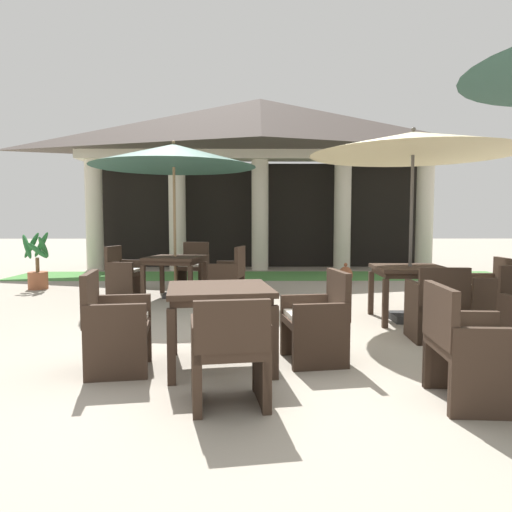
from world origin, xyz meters
TOP-DOWN VIEW (x-y plane):
  - ground_plane at (0.00, 0.00)m, footprint 60.00×60.00m
  - background_pavilion at (0.00, 8.43)m, footprint 10.23×3.07m
  - lawn_strip at (0.00, 6.93)m, footprint 12.03×1.89m
  - patio_table_near_foreground at (1.90, 1.86)m, footprint 0.95×0.95m
  - patio_umbrella_near_foreground at (1.90, 1.86)m, footprint 2.72×2.72m
  - patio_chair_near_foreground_south at (1.86, 0.83)m, footprint 0.58×0.55m
  - patio_chair_near_foreground_east at (2.94, 1.82)m, footprint 0.61×0.64m
  - patio_table_mid_left at (-1.57, 3.83)m, footprint 1.07×1.07m
  - patio_umbrella_mid_left at (-1.57, 3.83)m, footprint 2.85×2.85m
  - patio_chair_mid_left_west at (-2.54, 4.01)m, footprint 0.62×0.64m
  - patio_chair_mid_left_north at (-1.39, 4.78)m, footprint 0.63×0.64m
  - patio_chair_mid_left_east at (-0.61, 3.64)m, footprint 0.62×0.71m
  - patio_table_mid_right at (-0.52, -0.05)m, footprint 1.06×1.06m
  - patio_chair_mid_right_east at (0.41, 0.09)m, footprint 0.62×0.65m
  - patio_chair_mid_right_south at (-0.38, -0.98)m, footprint 0.62×0.58m
  - patio_chair_mid_right_west at (-1.45, -0.19)m, footprint 0.61×0.64m
  - patio_chair_far_back_west at (1.40, -0.93)m, footprint 0.63×0.68m
  - potted_palm_left_edge at (-4.46, 4.80)m, footprint 0.60×0.60m
  - terracotta_urn at (1.81, 5.63)m, footprint 0.31×0.31m

SIDE VIEW (x-z plane):
  - ground_plane at x=0.00m, z-range 0.00..0.00m
  - lawn_strip at x=0.00m, z-range 0.00..0.01m
  - terracotta_urn at x=1.81m, z-range -0.04..0.40m
  - patio_chair_near_foreground_east at x=2.94m, z-range -0.03..0.82m
  - patio_chair_mid_right_east at x=0.41m, z-range -0.04..0.83m
  - patio_chair_mid_right_south at x=-0.38m, z-range -0.01..0.81m
  - patio_chair_near_foreground_south at x=1.86m, z-range -0.02..0.83m
  - patio_chair_mid_left_west at x=-2.54m, z-range -0.04..0.85m
  - patio_chair_far_back_west at x=1.40m, z-range -0.03..0.85m
  - patio_chair_mid_right_west at x=-1.45m, z-range -0.04..0.86m
  - potted_palm_left_edge at x=-4.46m, z-range -0.16..0.99m
  - patio_chair_mid_left_east at x=-0.61m, z-range -0.04..0.87m
  - patio_chair_mid_left_north at x=-1.39m, z-range -0.04..0.88m
  - patio_table_mid_left at x=-1.57m, z-range 0.26..0.98m
  - patio_table_near_foreground at x=1.90m, z-range 0.27..1.01m
  - patio_table_mid_right at x=-0.52m, z-range 0.27..1.02m
  - patio_umbrella_near_foreground at x=1.90m, z-range 1.05..3.63m
  - patio_umbrella_mid_left at x=-1.57m, z-range 1.10..3.83m
  - background_pavilion at x=0.00m, z-range 1.23..5.84m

